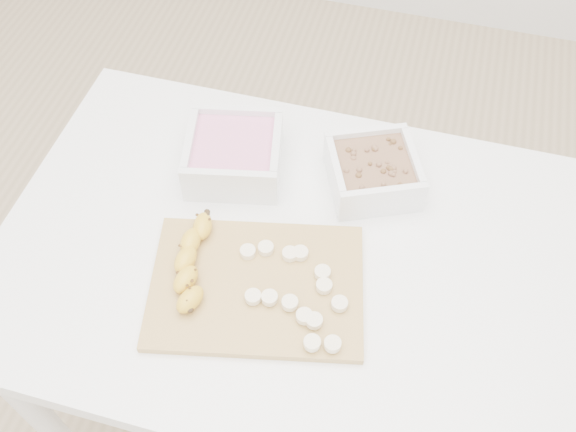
% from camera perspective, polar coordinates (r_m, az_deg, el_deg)
% --- Properties ---
extents(ground, '(3.50, 3.50, 0.00)m').
position_cam_1_polar(ground, '(1.79, -0.26, -16.23)').
color(ground, '#C6AD89').
rests_on(ground, ground).
extents(table, '(1.00, 0.70, 0.75)m').
position_cam_1_polar(table, '(1.19, -0.38, -5.53)').
color(table, white).
rests_on(table, ground).
extents(bowl_yogurt, '(0.20, 0.20, 0.08)m').
position_cam_1_polar(bowl_yogurt, '(1.20, -4.82, 5.58)').
color(bowl_yogurt, white).
rests_on(bowl_yogurt, table).
extents(bowl_granola, '(0.20, 0.20, 0.07)m').
position_cam_1_polar(bowl_granola, '(1.18, 7.57, 3.98)').
color(bowl_granola, white).
rests_on(bowl_granola, table).
extents(cutting_board, '(0.39, 0.32, 0.01)m').
position_cam_1_polar(cutting_board, '(1.07, -2.80, -6.25)').
color(cutting_board, tan).
rests_on(cutting_board, table).
extents(banana, '(0.05, 0.19, 0.03)m').
position_cam_1_polar(banana, '(1.07, -8.50, -4.19)').
color(banana, gold).
rests_on(banana, cutting_board).
extents(banana_slices, '(0.20, 0.18, 0.02)m').
position_cam_1_polar(banana_slices, '(1.04, 0.81, -6.69)').
color(banana_slices, '#F9E8C1').
rests_on(banana_slices, cutting_board).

